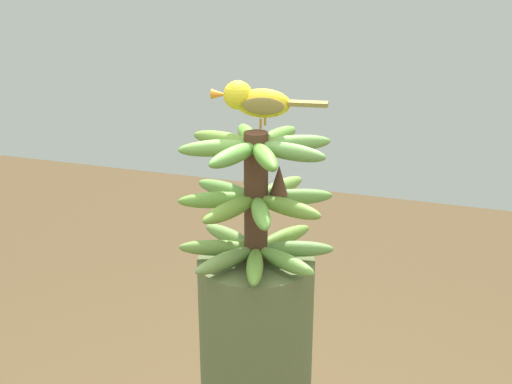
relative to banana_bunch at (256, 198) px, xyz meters
The scene contains 2 objects.
banana_bunch is the anchor object (origin of this frame).
perched_bird 0.19m from the banana_bunch, 22.25° to the left, with size 0.07×0.23×0.09m.
Camera 1 is at (-1.17, -0.39, 1.91)m, focal length 46.31 mm.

